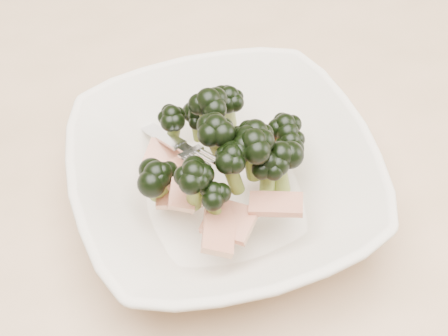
# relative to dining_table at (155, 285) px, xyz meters

# --- Properties ---
(dining_table) EXTENTS (1.20, 0.80, 0.75)m
(dining_table) POSITION_rel_dining_table_xyz_m (0.00, 0.00, 0.00)
(dining_table) COLOR tan
(dining_table) RESTS_ON ground
(broccoli_dish) EXTENTS (0.29, 0.29, 0.12)m
(broccoli_dish) POSITION_rel_dining_table_xyz_m (0.08, 0.01, 0.14)
(broccoli_dish) COLOR beige
(broccoli_dish) RESTS_ON dining_table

